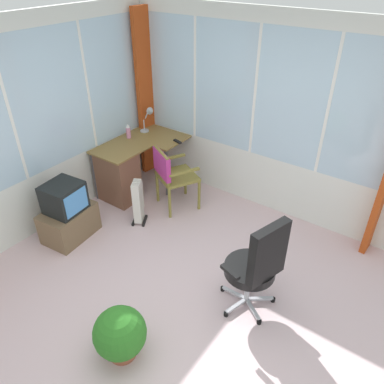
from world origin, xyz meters
TOP-DOWN VIEW (x-y plane):
  - ground at (0.00, 0.00)m, footprint 5.34×5.57m
  - north_window_panel at (0.00, 2.31)m, footprint 4.34×0.07m
  - east_window_panel at (2.20, -0.00)m, footprint 0.07×4.57m
  - curtain_corner at (2.07, 2.18)m, footprint 0.34×0.10m
  - desk at (1.17, 1.95)m, footprint 1.27×0.85m
  - desk_lamp at (1.93, 2.02)m, footprint 0.23×0.20m
  - tv_remote at (1.84, 1.44)m, footprint 0.08×0.16m
  - spray_bottle at (1.55, 2.11)m, footprint 0.06×0.06m
  - wooden_armchair at (1.37, 1.22)m, footprint 0.65×0.65m
  - office_chair at (0.46, -0.56)m, footprint 0.63×0.59m
  - tv_on_stand at (0.14, 1.85)m, footprint 0.68×0.50m
  - space_heater at (0.89, 1.36)m, footprint 0.29×0.26m
  - potted_plant at (-0.68, 0.14)m, footprint 0.47×0.47m

SIDE VIEW (x-z plane):
  - ground at x=0.00m, z-range -0.06..0.00m
  - potted_plant at x=-0.68m, z-range 0.01..0.54m
  - space_heater at x=0.89m, z-range 0.01..0.62m
  - tv_on_stand at x=0.14m, z-range -0.04..0.72m
  - desk at x=1.17m, z-range 0.03..0.79m
  - wooden_armchair at x=1.37m, z-range 0.13..1.03m
  - office_chair at x=0.46m, z-range 0.06..1.16m
  - tv_remote at x=1.84m, z-range 0.76..0.79m
  - spray_bottle at x=1.55m, z-range 0.76..0.98m
  - desk_lamp at x=1.93m, z-range 0.82..1.18m
  - curtain_corner at x=2.07m, z-range 0.00..2.46m
  - north_window_panel at x=0.00m, z-range 0.00..2.56m
  - east_window_panel at x=2.20m, z-range 0.00..2.56m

